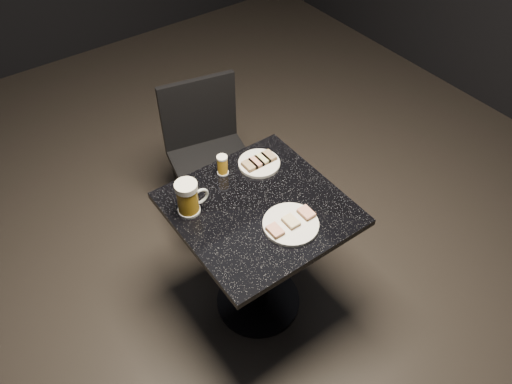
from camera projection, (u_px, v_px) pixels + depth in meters
floor at (258, 301)px, 2.67m from camera, size 6.00×6.00×0.00m
plate_large at (291, 224)px, 2.05m from camera, size 0.23×0.23×0.01m
plate_small at (259, 163)px, 2.31m from camera, size 0.19×0.19×0.01m
table at (259, 242)px, 2.31m from camera, size 0.70×0.70×0.75m
beer_mug at (188, 198)px, 2.06m from camera, size 0.14×0.10×0.16m
beer_tumbler at (222, 165)px, 2.24m from camera, size 0.05×0.05×0.10m
chair at (208, 150)px, 2.77m from camera, size 0.51×0.51×0.88m
canapes_on_plate_large at (291, 222)px, 2.04m from camera, size 0.21×0.07×0.02m
canapes_on_plate_small at (259, 161)px, 2.30m from camera, size 0.16×0.07×0.02m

